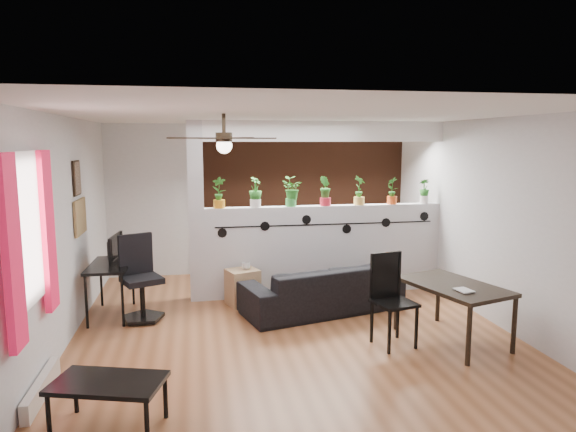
{
  "coord_description": "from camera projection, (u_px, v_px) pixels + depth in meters",
  "views": [
    {
      "loc": [
        -1.13,
        -5.9,
        2.31
      ],
      "look_at": [
        0.06,
        0.6,
        1.34
      ],
      "focal_mm": 32.0,
      "sensor_mm": 36.0,
      "label": 1
    }
  ],
  "objects": [
    {
      "name": "baseboard_heater",
      "position": [
        42.0,
        388.0,
        4.65
      ],
      "size": [
        0.08,
        1.0,
        0.18
      ],
      "primitive_type": "cube",
      "color": "silver",
      "rests_on": "ground"
    },
    {
      "name": "coffee_table",
      "position": [
        108.0,
        386.0,
        4.11
      ],
      "size": [
        0.98,
        0.72,
        0.41
      ],
      "color": "black",
      "rests_on": "ground"
    },
    {
      "name": "monitor",
      "position": [
        111.0,
        254.0,
        6.88
      ],
      "size": [
        0.36,
        0.1,
        0.2
      ],
      "primitive_type": "imported",
      "rotation": [
        0.0,
        0.0,
        1.46
      ],
      "color": "black",
      "rests_on": "computer_desk"
    },
    {
      "name": "folding_chair",
      "position": [
        390.0,
        291.0,
        5.84
      ],
      "size": [
        0.51,
        0.51,
        1.05
      ],
      "color": "black",
      "rests_on": "ground"
    },
    {
      "name": "brick_panel",
      "position": [
        305.0,
        198.0,
        9.13
      ],
      "size": [
        3.9,
        0.05,
        2.6
      ],
      "primitive_type": "cube",
      "color": "#984B2C",
      "rests_on": "ground"
    },
    {
      "name": "potted_plant_0",
      "position": [
        219.0,
        191.0,
        7.37
      ],
      "size": [
        0.26,
        0.22,
        0.46
      ],
      "color": "orange",
      "rests_on": "partition_wall"
    },
    {
      "name": "dining_table",
      "position": [
        453.0,
        290.0,
        5.91
      ],
      "size": [
        1.08,
        1.41,
        0.68
      ],
      "color": "black",
      "rests_on": "ground"
    },
    {
      "name": "framed_art",
      "position": [
        77.0,
        178.0,
        6.43
      ],
      "size": [
        0.03,
        0.34,
        0.44
      ],
      "color": "#8C7259",
      "rests_on": "room_shell"
    },
    {
      "name": "potted_plant_4",
      "position": [
        359.0,
        189.0,
        7.75
      ],
      "size": [
        0.26,
        0.28,
        0.45
      ],
      "color": "gold",
      "rests_on": "partition_wall"
    },
    {
      "name": "book",
      "position": [
        458.0,
        291.0,
        5.58
      ],
      "size": [
        0.18,
        0.22,
        0.02
      ],
      "primitive_type": "imported",
      "rotation": [
        0.0,
        0.0,
        0.16
      ],
      "color": "gray",
      "rests_on": "dining_table"
    },
    {
      "name": "office_chair",
      "position": [
        140.0,
        283.0,
        6.64
      ],
      "size": [
        0.6,
        0.61,
        1.09
      ],
      "color": "black",
      "rests_on": "ground"
    },
    {
      "name": "ceiling_header",
      "position": [
        326.0,
        131.0,
        7.53
      ],
      "size": [
        3.6,
        0.18,
        0.3
      ],
      "primitive_type": "cube",
      "color": "white",
      "rests_on": "room_shell"
    },
    {
      "name": "potted_plant_6",
      "position": [
        424.0,
        190.0,
        7.94
      ],
      "size": [
        0.2,
        0.16,
        0.38
      ],
      "color": "silver",
      "rests_on": "partition_wall"
    },
    {
      "name": "potted_plant_5",
      "position": [
        392.0,
        190.0,
        7.84
      ],
      "size": [
        0.27,
        0.25,
        0.42
      ],
      "color": "#DE501A",
      "rests_on": "partition_wall"
    },
    {
      "name": "ceiling_fan",
      "position": [
        224.0,
        141.0,
        5.51
      ],
      "size": [
        1.19,
        1.19,
        0.43
      ],
      "color": "black",
      "rests_on": "room_shell"
    },
    {
      "name": "potted_plant_2",
      "position": [
        291.0,
        191.0,
        7.56
      ],
      "size": [
        0.29,
        0.27,
        0.44
      ],
      "color": "#338C3C",
      "rests_on": "partition_wall"
    },
    {
      "name": "room_shell",
      "position": [
        292.0,
        227.0,
        6.09
      ],
      "size": [
        6.3,
        7.1,
        2.9
      ],
      "color": "brown",
      "rests_on": "ground"
    },
    {
      "name": "partition_wall",
      "position": [
        325.0,
        250.0,
        7.79
      ],
      "size": [
        3.6,
        0.18,
        1.35
      ],
      "primitive_type": "cube",
      "color": "#BCBCC1",
      "rests_on": "ground"
    },
    {
      "name": "computer_desk",
      "position": [
        110.0,
        269.0,
        6.76
      ],
      "size": [
        0.54,
        0.99,
        0.71
      ],
      "color": "black",
      "rests_on": "ground"
    },
    {
      "name": "window_assembly",
      "position": [
        28.0,
        234.0,
        4.44
      ],
      "size": [
        0.09,
        1.3,
        1.55
      ],
      "color": "white",
      "rests_on": "room_shell"
    },
    {
      "name": "vine_decal",
      "position": [
        327.0,
        224.0,
        7.63
      ],
      "size": [
        3.31,
        0.01,
        0.3
      ],
      "color": "black",
      "rests_on": "partition_wall"
    },
    {
      "name": "corkboard",
      "position": [
        80.0,
        217.0,
        6.55
      ],
      "size": [
        0.03,
        0.6,
        0.45
      ],
      "primitive_type": "cube",
      "color": "olive",
      "rests_on": "room_shell"
    },
    {
      "name": "potted_plant_3",
      "position": [
        326.0,
        190.0,
        7.65
      ],
      "size": [
        0.19,
        0.23,
        0.45
      ],
      "color": "red",
      "rests_on": "partition_wall"
    },
    {
      "name": "pier_column",
      "position": [
        196.0,
        212.0,
        7.35
      ],
      "size": [
        0.22,
        0.2,
        2.6
      ],
      "primitive_type": "cube",
      "color": "#BCBCC1",
      "rests_on": "ground"
    },
    {
      "name": "cup",
      "position": [
        246.0,
        266.0,
        7.25
      ],
      "size": [
        0.14,
        0.14,
        0.1
      ],
      "primitive_type": "imported",
      "rotation": [
        0.0,
        0.0,
        -0.14
      ],
      "color": "gray",
      "rests_on": "cube_shelf"
    },
    {
      "name": "cube_shelf",
      "position": [
        243.0,
        287.0,
        7.29
      ],
      "size": [
        0.51,
        0.48,
        0.51
      ],
      "primitive_type": "cube",
      "rotation": [
        0.0,
        0.0,
        0.33
      ],
      "color": "#A27E55",
      "rests_on": "ground"
    },
    {
      "name": "sofa",
      "position": [
        322.0,
        289.0,
        7.01
      ],
      "size": [
        2.22,
        1.31,
        0.61
      ],
      "primitive_type": "imported",
      "rotation": [
        0.0,
        0.0,
        3.4
      ],
      "color": "black",
      "rests_on": "ground"
    },
    {
      "name": "potted_plant_1",
      "position": [
        255.0,
        191.0,
        7.47
      ],
      "size": [
        0.27,
        0.29,
        0.44
      ],
      "color": "silver",
      "rests_on": "partition_wall"
    }
  ]
}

